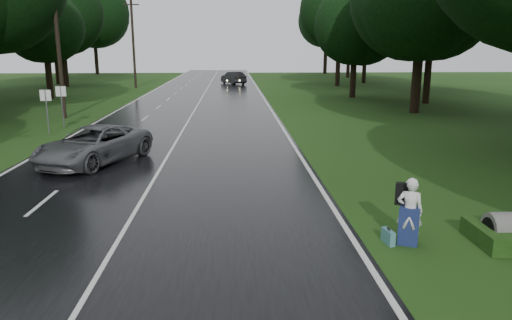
% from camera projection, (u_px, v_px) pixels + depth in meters
% --- Properties ---
extents(ground, '(160.00, 160.00, 0.00)m').
position_uv_depth(ground, '(128.00, 226.00, 12.87)').
color(ground, '#204213').
rests_on(ground, ground).
extents(road, '(12.00, 140.00, 0.04)m').
position_uv_depth(road, '(190.00, 118.00, 32.31)').
color(road, black).
rests_on(road, ground).
extents(lane_center, '(0.12, 140.00, 0.01)m').
position_uv_depth(lane_center, '(190.00, 118.00, 32.31)').
color(lane_center, silver).
rests_on(lane_center, road).
extents(grey_car, '(4.49, 5.94, 1.50)m').
position_uv_depth(grey_car, '(94.00, 145.00, 19.58)').
color(grey_car, '#57585D').
rests_on(grey_car, road).
extents(far_car, '(3.41, 5.05, 1.58)m').
position_uv_depth(far_car, '(233.00, 78.00, 61.84)').
color(far_car, black).
rests_on(far_car, road).
extents(hitchhiker, '(0.72, 0.70, 1.68)m').
position_uv_depth(hitchhiker, '(409.00, 214.00, 11.51)').
color(hitchhiker, silver).
rests_on(hitchhiker, ground).
extents(suitcase, '(0.22, 0.51, 0.35)m').
position_uv_depth(suitcase, '(388.00, 237.00, 11.68)').
color(suitcase, teal).
rests_on(suitcase, ground).
extents(utility_pole_mid, '(1.80, 0.28, 10.86)m').
position_uv_depth(utility_pole_mid, '(65.00, 118.00, 32.43)').
color(utility_pole_mid, black).
rests_on(utility_pole_mid, ground).
extents(utility_pole_far, '(1.80, 0.28, 10.46)m').
position_uv_depth(utility_pole_far, '(136.00, 88.00, 56.48)').
color(utility_pole_far, black).
rests_on(utility_pole_far, ground).
extents(road_sign_a, '(0.59, 0.10, 2.45)m').
position_uv_depth(road_sign_a, '(49.00, 135.00, 26.25)').
color(road_sign_a, white).
rests_on(road_sign_a, ground).
extents(road_sign_b, '(0.59, 0.10, 2.46)m').
position_uv_depth(road_sign_b, '(64.00, 128.00, 28.57)').
color(road_sign_b, white).
rests_on(road_sign_b, ground).
extents(tree_left_e, '(7.70, 7.70, 12.03)m').
position_uv_depth(tree_left_e, '(51.00, 99.00, 44.72)').
color(tree_left_e, black).
rests_on(tree_left_e, ground).
extents(tree_left_f, '(9.37, 9.37, 14.64)m').
position_uv_depth(tree_left_f, '(67.00, 86.00, 58.65)').
color(tree_left_f, black).
rests_on(tree_left_f, ground).
extents(tree_right_d, '(9.15, 9.15, 14.30)m').
position_uv_depth(tree_right_d, '(414.00, 113.00, 35.09)').
color(tree_right_d, black).
rests_on(tree_right_d, ground).
extents(tree_right_e, '(7.57, 7.57, 11.83)m').
position_uv_depth(tree_right_e, '(352.00, 97.00, 45.87)').
color(tree_right_e, black).
rests_on(tree_right_e, ground).
extents(tree_right_f, '(10.30, 10.30, 16.09)m').
position_uv_depth(tree_right_f, '(337.00, 86.00, 59.42)').
color(tree_right_f, black).
rests_on(tree_right_f, ground).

